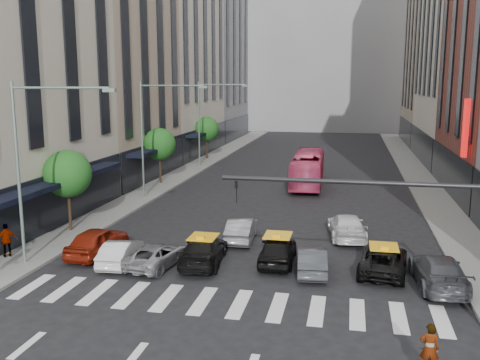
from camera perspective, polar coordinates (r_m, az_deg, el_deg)
The scene contains 29 objects.
ground at distance 21.65m, azimuth -2.48°, elevation -14.49°, with size 160.00×160.00×0.00m, color black.
sidewalk_left at distance 52.47m, azimuth -6.66°, elevation 0.42°, with size 3.00×96.00×0.15m, color slate.
sidewalk_right at distance 50.30m, azimuth 19.08°, elevation -0.52°, with size 3.00×96.00×0.15m, color slate.
building_left_b at distance 51.95m, azimuth -13.59°, elevation 13.31°, with size 8.00×16.00×24.00m, color tan.
building_left_c at distance 69.18m, azimuth -7.17°, elevation 17.71°, with size 8.00×20.00×36.00m, color beige.
building_left_d at distance 87.03m, azimuth -2.97°, elevation 14.27°, with size 8.00×18.00×30.00m, color gray.
building_right_d at distance 85.04m, azimuth 20.43°, elevation 13.06°, with size 8.00×18.00×28.00m, color tan.
building_far at distance 104.52m, azimuth 9.32°, elevation 15.15°, with size 30.00×10.00×36.00m, color gray.
tree_near at distance 33.92m, azimuth -17.92°, elevation 0.63°, with size 2.88×2.88×4.95m.
tree_mid at distance 48.33m, azimuth -8.58°, elevation 3.80°, with size 2.88×2.88×4.95m.
tree_far at distance 63.50m, azimuth -3.58°, elevation 5.45°, with size 2.88×2.88×4.95m.
streetlamp_near at distance 27.62m, azimuth -21.10°, elevation 3.04°, with size 5.38×0.25×9.00m.
streetlamp_mid at distance 41.91m, azimuth -9.23°, elevation 5.88°, with size 5.38×0.25×9.00m.
streetlamp_far at distance 57.11m, azimuth -3.48°, elevation 7.16°, with size 5.38×0.25×9.00m.
traffic_signal at distance 18.83m, azimuth 20.00°, elevation -4.50°, with size 10.10×0.20×6.00m.
liberty_sign at distance 39.91m, azimuth 22.93°, elevation 5.11°, with size 0.30×0.70×4.00m.
car_red at distance 29.60m, azimuth -14.96°, elevation -6.33°, with size 1.81×4.51×1.54m, color maroon.
car_white_front at distance 27.93m, azimuth -12.59°, elevation -7.53°, with size 1.33×3.83×1.26m, color #BABABA.
car_silver at distance 27.30m, azimuth -8.89°, elevation -7.93°, with size 1.93×4.19×1.16m, color #96959A.
taxi_left at distance 27.35m, azimuth -3.92°, elevation -7.53°, with size 1.97×4.84×1.41m, color black.
taxi_center at distance 27.42m, azimuth 4.04°, elevation -7.42°, with size 1.73×4.30×1.47m, color black.
car_grey_mid at distance 26.32m, azimuth 7.67°, elevation -8.45°, with size 1.37×3.93×1.30m, color #36383C.
taxi_right at distance 27.00m, azimuth 15.03°, elevation -8.24°, with size 2.14×4.65×1.29m, color black.
car_grey_curb at distance 25.96m, azimuth 20.44°, elevation -9.11°, with size 2.05×5.04×1.46m, color #43454B.
car_row2_left at distance 31.15m, azimuth 0.17°, elevation -5.30°, with size 1.44×4.14×1.36m, color #949398.
car_row2_right at distance 32.33m, azimuth 11.32°, elevation -4.87°, with size 1.99×4.90×1.42m, color white.
bus at distance 47.95m, azimuth 7.25°, elevation 1.18°, with size 2.51×10.74×2.99m, color #CF3D66.
rider at distance 17.87m, azimuth 19.67°, elevation -14.86°, with size 0.60×0.39×1.64m, color gray.
pedestrian_far at distance 30.41m, azimuth -23.62°, elevation -5.91°, with size 1.03×0.43×1.76m, color gray.
Camera 1 is at (4.87, -19.03, 9.11)m, focal length 40.00 mm.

